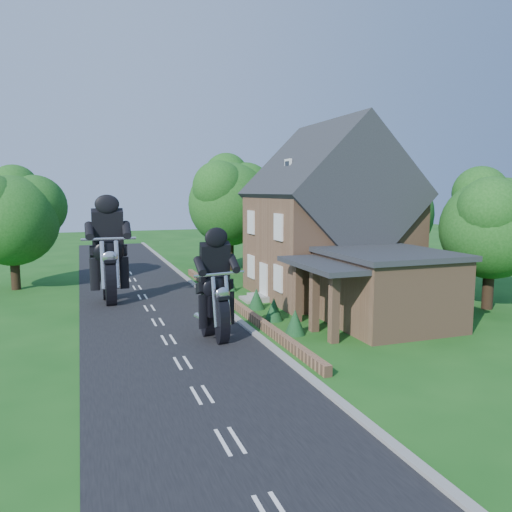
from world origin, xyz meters
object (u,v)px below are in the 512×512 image
object	(u,v)px
motorcycle_follow	(110,287)
annex	(384,287)
garden_wall	(233,303)
house	(328,222)
motorcycle_lead	(215,324)

from	to	relation	value
motorcycle_follow	annex	bearing A→B (deg)	141.91
garden_wall	annex	world-z (taller)	annex
house	motorcycle_follow	xyz separation A→B (m)	(-12.35, 2.05, -3.45)
garden_wall	motorcycle_follow	size ratio (longest dim) A/B	11.47
annex	motorcycle_lead	distance (m)	8.10
house	motorcycle_follow	bearing A→B (deg)	170.58
house	annex	bearing A→B (deg)	-95.24
motorcycle_follow	motorcycle_lead	bearing A→B (deg)	111.90
motorcycle_lead	motorcycle_follow	size ratio (longest dim) A/B	0.79
motorcycle_lead	house	bearing A→B (deg)	-153.43
motorcycle_lead	motorcycle_follow	distance (m)	9.49
annex	motorcycle_follow	xyz separation A→B (m)	(-11.73, 8.85, -0.87)
garden_wall	motorcycle_follow	bearing A→B (deg)	153.67
garden_wall	house	bearing A→B (deg)	9.17
annex	motorcycle_lead	bearing A→B (deg)	179.21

